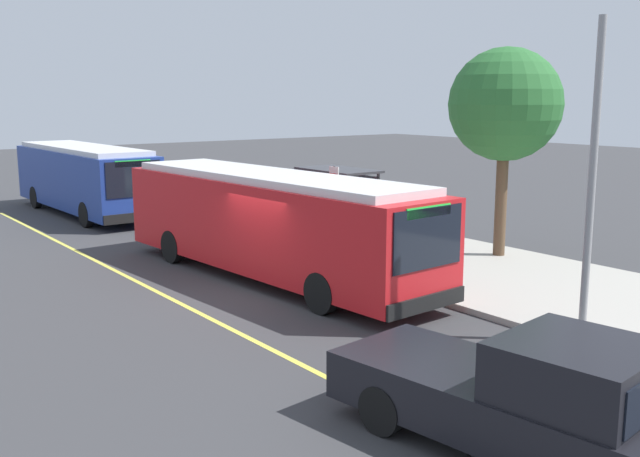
{
  "coord_description": "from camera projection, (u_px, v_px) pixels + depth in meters",
  "views": [
    {
      "loc": [
        15.35,
        -9.68,
        4.97
      ],
      "look_at": [
        0.71,
        1.28,
        1.65
      ],
      "focal_mm": 40.48,
      "sensor_mm": 36.0,
      "label": 1
    }
  ],
  "objects": [
    {
      "name": "bus_shelter",
      "position": [
        339.0,
        189.0,
        24.56
      ],
      "size": [
        2.9,
        1.6,
        2.48
      ],
      "color": "#333338",
      "rests_on": "sidewalk_curb"
    },
    {
      "name": "street_tree_near_shelter",
      "position": [
        505.0,
        105.0,
        21.67
      ],
      "size": [
        3.41,
        3.41,
        6.34
      ],
      "color": "brown",
      "rests_on": "sidewalk_curb"
    },
    {
      "name": "route_sign_post",
      "position": [
        334.0,
        199.0,
        21.92
      ],
      "size": [
        0.44,
        0.08,
        2.8
      ],
      "color": "#333338",
      "rests_on": "sidewalk_curb"
    },
    {
      "name": "transit_bus_second",
      "position": [
        84.0,
        177.0,
        31.02
      ],
      "size": [
        10.45,
        2.81,
        2.95
      ],
      "color": "navy",
      "rests_on": "ground_plane"
    },
    {
      "name": "pedestrian_commuter",
      "position": [
        311.0,
        216.0,
        23.92
      ],
      "size": [
        0.24,
        0.4,
        1.69
      ],
      "color": "#282D47",
      "rests_on": "sidewalk_curb"
    },
    {
      "name": "utility_pole",
      "position": [
        592.0,
        180.0,
        14.4
      ],
      "size": [
        0.16,
        0.16,
        6.4
      ],
      "primitive_type": "cylinder",
      "color": "gray",
      "rests_on": "sidewalk_curb"
    },
    {
      "name": "transit_bus_main",
      "position": [
        270.0,
        221.0,
        19.96
      ],
      "size": [
        11.7,
        3.28,
        2.95
      ],
      "color": "red",
      "rests_on": "ground_plane"
    },
    {
      "name": "ground_plane",
      "position": [
        264.0,
        293.0,
        18.69
      ],
      "size": [
        120.0,
        120.0,
        0.0
      ],
      "primitive_type": "plane",
      "color": "#38383A"
    },
    {
      "name": "lane_stripe_center",
      "position": [
        187.0,
        307.0,
        17.39
      ],
      "size": [
        36.0,
        0.14,
        0.01
      ],
      "primitive_type": "cube",
      "color": "#E0D64C",
      "rests_on": "ground_plane"
    },
    {
      "name": "pickup_truck",
      "position": [
        527.0,
        399.0,
        10.0
      ],
      "size": [
        5.62,
        2.71,
        1.85
      ],
      "color": "black",
      "rests_on": "ground_plane"
    },
    {
      "name": "waiting_bench",
      "position": [
        337.0,
        227.0,
        24.53
      ],
      "size": [
        1.6,
        0.48,
        0.95
      ],
      "color": "brown",
      "rests_on": "sidewalk_curb"
    },
    {
      "name": "sidewalk_curb",
      "position": [
        429.0,
        259.0,
        22.21
      ],
      "size": [
        44.0,
        6.4,
        0.15
      ],
      "primitive_type": "cube",
      "color": "#A8A399",
      "rests_on": "ground_plane"
    }
  ]
}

